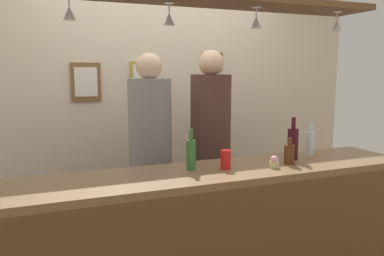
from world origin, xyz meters
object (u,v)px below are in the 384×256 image
at_px(person_right_brown_shirt, 211,135).
at_px(bottle_soda_clear, 310,143).
at_px(bottle_wine_dark_red, 293,143).
at_px(cupcake, 274,162).
at_px(bottle_beer_green_import, 191,154).
at_px(drink_can, 226,159).
at_px(person_middle_grey_shirt, 150,141).
at_px(picture_frame_crest, 140,76).
at_px(picture_frame_caricature, 86,82).
at_px(picture_frame_upper_small, 213,61).
at_px(bottle_beer_brown_stubby, 289,154).

distance_m(person_right_brown_shirt, bottle_soda_clear, 0.82).
bearing_deg(bottle_wine_dark_red, bottle_soda_clear, 17.08).
bearing_deg(bottle_wine_dark_red, cupcake, -148.59).
xyz_separation_m(bottle_soda_clear, cupcake, (-0.46, -0.22, -0.06)).
height_order(bottle_beer_green_import, drink_can, bottle_beer_green_import).
bearing_deg(person_middle_grey_shirt, person_right_brown_shirt, -0.00).
height_order(person_right_brown_shirt, picture_frame_crest, person_right_brown_shirt).
bearing_deg(person_right_brown_shirt, drink_can, -107.74).
height_order(bottle_soda_clear, picture_frame_caricature, picture_frame_caricature).
xyz_separation_m(person_right_brown_shirt, drink_can, (-0.24, -0.76, -0.03)).
xyz_separation_m(bottle_soda_clear, picture_frame_upper_small, (-0.21, 1.28, 0.62)).
height_order(person_middle_grey_shirt, person_right_brown_shirt, person_right_brown_shirt).
bearing_deg(picture_frame_crest, cupcake, -71.67).
height_order(bottle_beer_green_import, bottle_beer_brown_stubby, bottle_beer_green_import).
height_order(bottle_beer_green_import, picture_frame_upper_small, picture_frame_upper_small).
bearing_deg(picture_frame_caricature, person_middle_grey_shirt, -57.81).
xyz_separation_m(person_right_brown_shirt, bottle_beer_green_import, (-0.46, -0.70, 0.02)).
distance_m(bottle_beer_brown_stubby, picture_frame_upper_small, 1.59).
relative_size(bottle_beer_green_import, picture_frame_caricature, 0.76).
bearing_deg(bottle_wine_dark_red, drink_can, -173.26).
distance_m(bottle_soda_clear, picture_frame_caricature, 1.98).
distance_m(person_middle_grey_shirt, cupcake, 1.04).
xyz_separation_m(cupcake, picture_frame_upper_small, (0.25, 1.50, 0.68)).
relative_size(person_middle_grey_shirt, bottle_wine_dark_red, 5.83).
relative_size(drink_can, picture_frame_crest, 0.47).
relative_size(bottle_beer_brown_stubby, cupcake, 2.31).
bearing_deg(cupcake, bottle_beer_brown_stubby, 16.45).
xyz_separation_m(person_middle_grey_shirt, drink_can, (0.28, -0.76, -0.01)).
xyz_separation_m(bottle_wine_dark_red, drink_can, (-0.56, -0.07, -0.06)).
bearing_deg(picture_frame_crest, bottle_beer_brown_stubby, -66.14).
bearing_deg(picture_frame_caricature, cupcake, -56.51).
bearing_deg(picture_frame_crest, bottle_soda_clear, -53.20).
relative_size(person_middle_grey_shirt, bottle_beer_brown_stubby, 9.72).
height_order(bottle_wine_dark_red, drink_can, bottle_wine_dark_red).
relative_size(drink_can, picture_frame_upper_small, 0.55).
height_order(bottle_beer_brown_stubby, picture_frame_upper_small, picture_frame_upper_small).
xyz_separation_m(person_middle_grey_shirt, cupcake, (0.59, -0.86, -0.03)).
bearing_deg(person_right_brown_shirt, picture_frame_crest, 124.16).
bearing_deg(drink_can, person_middle_grey_shirt, 110.20).
bearing_deg(cupcake, bottle_wine_dark_red, 31.41).
bearing_deg(person_right_brown_shirt, bottle_beer_brown_stubby, -75.64).
bearing_deg(bottle_wine_dark_red, picture_frame_crest, 119.39).
height_order(bottle_wine_dark_red, picture_frame_caricature, picture_frame_caricature).
relative_size(person_right_brown_shirt, picture_frame_crest, 6.85).
bearing_deg(drink_can, picture_frame_crest, 97.71).
bearing_deg(person_right_brown_shirt, bottle_wine_dark_red, -65.43).
relative_size(person_middle_grey_shirt, picture_frame_crest, 6.73).
bearing_deg(picture_frame_upper_small, person_right_brown_shirt, -115.82).
xyz_separation_m(bottle_soda_clear, drink_can, (-0.77, -0.13, -0.03)).
distance_m(bottle_beer_green_import, picture_frame_caricature, 1.49).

